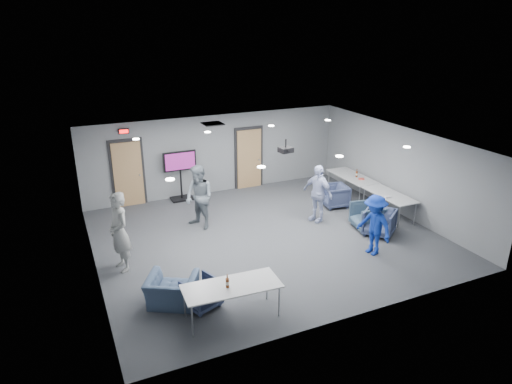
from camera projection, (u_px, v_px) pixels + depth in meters
name	position (u px, v px, depth m)	size (l,w,h in m)	color
floor	(266.00, 237.00, 12.67)	(9.00, 9.00, 0.00)	#383B40
ceiling	(267.00, 142.00, 11.72)	(9.00, 9.00, 0.00)	white
wall_back	(216.00, 154.00, 15.60)	(9.00, 0.02, 2.70)	slate
wall_front	(356.00, 258.00, 8.78)	(9.00, 0.02, 2.70)	slate
wall_left	(90.00, 220.00, 10.46)	(0.02, 8.00, 2.70)	slate
wall_right	(399.00, 170.00, 13.93)	(0.02, 8.00, 2.70)	slate
door_left	(128.00, 174.00, 14.51)	(1.06, 0.17, 2.24)	black
door_right	(249.00, 158.00, 16.13)	(1.06, 0.17, 2.24)	black
exit_sign	(124.00, 131.00, 14.00)	(0.32, 0.08, 0.16)	black
hvac_diffuser	(213.00, 124.00, 13.92)	(0.60, 0.60, 0.03)	black
downlights	(267.00, 143.00, 11.72)	(6.18, 3.78, 0.02)	white
person_a	(119.00, 232.00, 10.70)	(0.71, 0.47, 1.95)	gray
person_b	(199.00, 197.00, 12.95)	(0.90, 0.70, 1.86)	slate
person_c	(317.00, 193.00, 13.43)	(1.02, 0.42, 1.73)	#B2BDE4
person_d	(374.00, 225.00, 11.51)	(1.03, 0.59, 1.60)	navy
chair_right_a	(335.00, 196.00, 14.66)	(0.76, 0.78, 0.71)	#37405F
chair_right_b	(368.00, 216.00, 13.08)	(0.80, 0.82, 0.75)	#35485B
chair_right_c	(379.00, 222.00, 12.69)	(0.79, 0.82, 0.74)	#323B57
chair_front_a	(201.00, 293.00, 9.49)	(0.67, 0.69, 0.63)	#384261
chair_front_b	(172.00, 291.00, 9.55)	(1.01, 0.88, 0.66)	#3E506C
table_right_a	(352.00, 177.00, 15.38)	(0.81, 1.95, 0.73)	#BABCBF
table_right_b	(389.00, 196.00, 13.76)	(0.75, 1.80, 0.73)	#BABCBF
table_front_left	(232.00, 287.00, 9.02)	(1.99, 0.92, 0.73)	#BABCBF
bottle_front	(227.00, 283.00, 8.91)	(0.07, 0.07, 0.28)	#612B10
bottle_right	(357.00, 174.00, 15.22)	(0.07, 0.07, 0.28)	#612B10
snack_box	(361.00, 179.00, 15.01)	(0.18, 0.12, 0.04)	#C54031
wrapper	(387.00, 197.00, 13.48)	(0.20, 0.14, 0.05)	silver
tv_stand	(181.00, 173.00, 15.01)	(1.09, 0.52, 1.66)	black
projector	(286.00, 150.00, 12.17)	(0.38, 0.36, 0.36)	black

